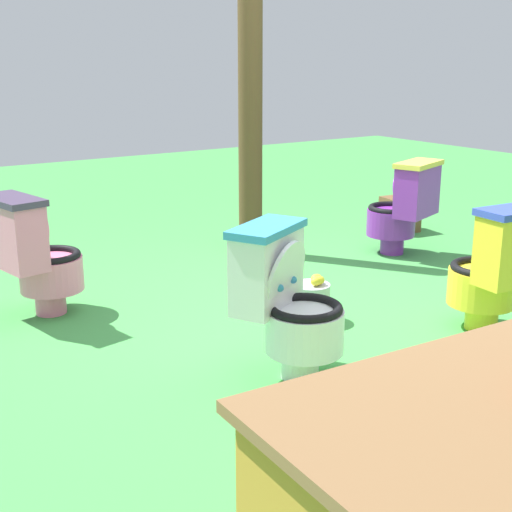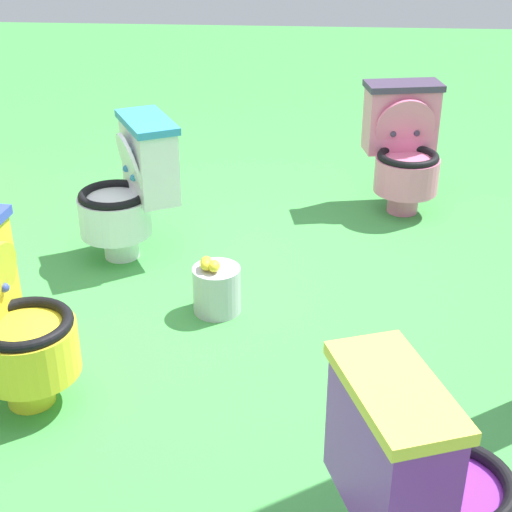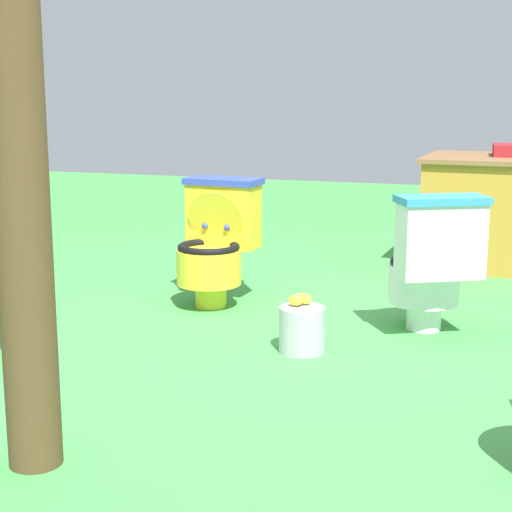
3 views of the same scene
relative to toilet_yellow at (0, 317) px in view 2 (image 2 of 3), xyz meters
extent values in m
plane|color=#429947|center=(0.64, -0.69, -0.37)|extent=(14.00, 14.00, 0.00)
cylinder|color=yellow|center=(-0.01, -0.07, -0.30)|extent=(0.19, 0.19, 0.14)
cylinder|color=yellow|center=(-0.01, -0.09, -0.13)|extent=(0.40, 0.40, 0.20)
torus|color=black|center=(-0.01, -0.09, -0.02)|extent=(0.38, 0.38, 0.04)
cylinder|color=#3347B2|center=(-0.01, -0.09, -0.07)|extent=(0.26, 0.26, 0.01)
sphere|color=#3347B2|center=(0.07, 0.00, 0.08)|extent=(0.04, 0.04, 0.04)
cylinder|color=white|center=(1.22, -0.14, -0.30)|extent=(0.24, 0.24, 0.14)
cylinder|color=white|center=(1.21, -0.12, -0.13)|extent=(0.50, 0.50, 0.20)
torus|color=black|center=(1.21, -0.12, -0.02)|extent=(0.48, 0.48, 0.04)
cylinder|color=#338CBF|center=(1.21, -0.12, -0.07)|extent=(0.32, 0.32, 0.01)
cube|color=white|center=(1.30, -0.30, 0.13)|extent=(0.45, 0.36, 0.37)
cube|color=#338CBF|center=(1.30, -0.30, 0.33)|extent=(0.48, 0.39, 0.04)
cube|color=#8CE0E5|center=(1.25, -0.21, 0.18)|extent=(0.10, 0.06, 0.08)
cylinder|color=white|center=(1.25, -0.21, 0.12)|extent=(0.35, 0.24, 0.35)
sphere|color=#338CBF|center=(1.19, -0.24, 0.08)|extent=(0.04, 0.04, 0.04)
sphere|color=#338CBF|center=(1.31, -0.17, 0.08)|extent=(0.04, 0.04, 0.04)
torus|color=black|center=(-0.71, -1.52, -0.02)|extent=(0.45, 0.45, 0.04)
cylinder|color=#EACC4C|center=(-0.71, -1.52, -0.07)|extent=(0.31, 0.31, 0.01)
cube|color=purple|center=(-0.77, -1.33, 0.13)|extent=(0.45, 0.32, 0.37)
cube|color=#EACC4C|center=(-0.77, -1.33, 0.33)|extent=(0.48, 0.35, 0.04)
cube|color=#8CE0E5|center=(-0.74, -1.43, 0.18)|extent=(0.11, 0.04, 0.08)
cylinder|color=purple|center=(-0.74, -1.43, 0.12)|extent=(0.36, 0.20, 0.35)
sphere|color=#EACC4C|center=(-0.67, -1.41, 0.08)|extent=(0.04, 0.04, 0.04)
sphere|color=#EACC4C|center=(-0.80, -1.46, 0.08)|extent=(0.04, 0.04, 0.04)
cylinder|color=pink|center=(1.91, -1.67, -0.30)|extent=(0.21, 0.21, 0.14)
cylinder|color=pink|center=(1.89, -1.67, -0.13)|extent=(0.43, 0.43, 0.20)
torus|color=black|center=(1.89, -1.67, -0.02)|extent=(0.41, 0.41, 0.04)
cylinder|color=#3F334C|center=(1.89, -1.67, -0.07)|extent=(0.28, 0.28, 0.01)
cube|color=pink|center=(2.09, -1.63, 0.13)|extent=(0.26, 0.44, 0.37)
cube|color=#3F334C|center=(2.09, -1.63, 0.33)|extent=(0.29, 0.47, 0.04)
cube|color=#8CE0E5|center=(1.99, -1.65, 0.18)|extent=(0.03, 0.11, 0.08)
cylinder|color=pink|center=(1.99, -1.65, 0.12)|extent=(0.15, 0.36, 0.35)
sphere|color=#3F334C|center=(2.00, -1.72, 0.08)|extent=(0.04, 0.04, 0.04)
sphere|color=#3F334C|center=(1.97, -1.58, 0.08)|extent=(0.04, 0.04, 0.04)
cylinder|color=#B7B7BF|center=(0.71, -0.71, -0.26)|extent=(0.22, 0.22, 0.22)
ellipsoid|color=yellow|center=(0.68, -0.70, -0.12)|extent=(0.07, 0.05, 0.05)
ellipsoid|color=yellow|center=(0.69, -0.66, -0.12)|extent=(0.07, 0.05, 0.05)
ellipsoid|color=yellow|center=(0.71, -0.66, -0.12)|extent=(0.07, 0.05, 0.05)
camera|label=1|loc=(3.13, 2.34, 1.11)|focal=50.18mm
camera|label=2|loc=(-2.28, -1.11, 1.47)|focal=53.40mm
camera|label=3|loc=(1.70, -4.38, 0.88)|focal=58.13mm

